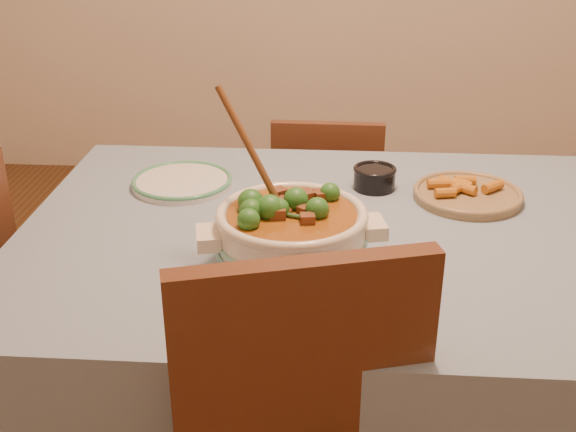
% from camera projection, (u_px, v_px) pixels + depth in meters
% --- Properties ---
extents(dining_table, '(1.68, 1.08, 0.76)m').
position_uv_depth(dining_table, '(371.00, 264.00, 1.74)').
color(dining_table, brown).
rests_on(dining_table, floor).
extents(stew_casserole, '(0.41, 0.37, 0.38)m').
position_uv_depth(stew_casserole, '(292.00, 232.00, 1.52)').
color(stew_casserole, beige).
rests_on(stew_casserole, dining_table).
extents(white_plate, '(0.30, 0.30, 0.02)m').
position_uv_depth(white_plate, '(182.00, 182.00, 1.94)').
color(white_plate, silver).
rests_on(white_plate, dining_table).
extents(condiment_bowl, '(0.12, 0.12, 0.06)m').
position_uv_depth(condiment_bowl, '(375.00, 177.00, 1.92)').
color(condiment_bowl, black).
rests_on(condiment_bowl, dining_table).
extents(fried_plate, '(0.34, 0.34, 0.05)m').
position_uv_depth(fried_plate, '(468.00, 193.00, 1.86)').
color(fried_plate, '#967A53').
rests_on(fried_plate, dining_table).
extents(chair_far, '(0.37, 0.37, 0.79)m').
position_uv_depth(chair_far, '(327.00, 207.00, 2.56)').
color(chair_far, '#562C1A').
rests_on(chair_far, floor).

